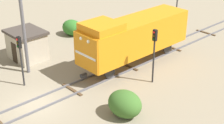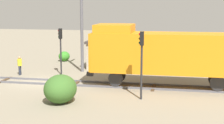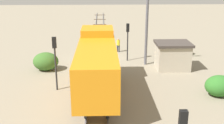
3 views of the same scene
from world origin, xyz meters
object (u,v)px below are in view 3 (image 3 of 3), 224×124
worker_near_track (118,44)px  relay_hut (172,55)px  traffic_signal_near (128,35)px  catenary_mast (147,25)px  traffic_signal_mid (55,54)px  locomotive (97,62)px

worker_near_track → relay_hut: relay_hut is taller
traffic_signal_near → catenary_mast: size_ratio=0.53×
worker_near_track → catenary_mast: bearing=-113.0°
traffic_signal_mid → catenary_mast: bearing=-142.7°
traffic_signal_mid → traffic_signal_near: bearing=-129.9°
traffic_signal_mid → worker_near_track: traffic_signal_mid is taller
locomotive → worker_near_track: (-2.40, -12.72, -1.78)m
worker_near_track → catenary_mast: size_ratio=0.22×
locomotive → relay_hut: 9.86m
catenary_mast → worker_near_track: bearing=-62.1°
worker_near_track → locomotive: bearing=-151.6°
traffic_signal_near → traffic_signal_mid: size_ratio=0.92×
catenary_mast → traffic_signal_mid: bearing=37.3°
traffic_signal_mid → worker_near_track: size_ratio=2.66×
traffic_signal_near → worker_near_track: size_ratio=2.44×
traffic_signal_mid → catenary_mast: (-8.46, -6.45, 1.07)m
traffic_signal_near → catenary_mast: catenary_mast is taller
traffic_signal_mid → relay_hut: 12.12m
traffic_signal_mid → relay_hut: traffic_signal_mid is taller
relay_hut → catenary_mast: bearing=-30.4°
catenary_mast → relay_hut: (-2.44, 1.43, -2.80)m
catenary_mast → traffic_signal_near: bearing=-38.0°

